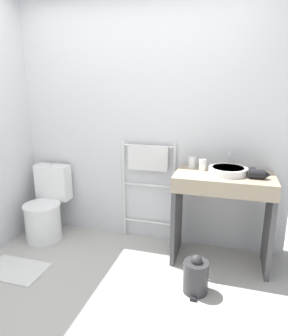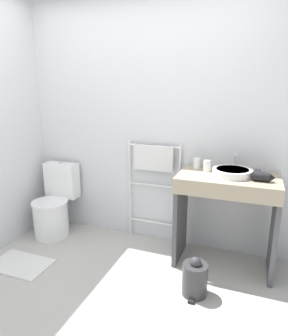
{
  "view_description": "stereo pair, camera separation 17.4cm",
  "coord_description": "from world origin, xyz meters",
  "px_view_note": "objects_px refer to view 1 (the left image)",
  "views": [
    {
      "loc": [
        0.88,
        -1.53,
        1.62
      ],
      "look_at": [
        0.24,
        0.64,
        1.01
      ],
      "focal_mm": 32.0,
      "sensor_mm": 36.0,
      "label": 1
    },
    {
      "loc": [
        1.04,
        -1.47,
        1.62
      ],
      "look_at": [
        0.24,
        0.64,
        1.01
      ],
      "focal_mm": 32.0,
      "sensor_mm": 36.0,
      "label": 2
    }
  ],
  "objects_px": {
    "hair_dryer": "(258,174)",
    "sink_basin": "(228,170)",
    "toilet": "(46,210)",
    "trash_bin": "(196,276)",
    "towel_radiator": "(148,169)",
    "cup_near_edge": "(203,164)",
    "cup_near_wall": "(192,162)"
  },
  "relations": [
    {
      "from": "sink_basin",
      "to": "cup_near_edge",
      "type": "height_order",
      "value": "cup_near_edge"
    },
    {
      "from": "sink_basin",
      "to": "trash_bin",
      "type": "relative_size",
      "value": 1.03
    },
    {
      "from": "cup_near_wall",
      "to": "toilet",
      "type": "bearing_deg",
      "value": -173.82
    },
    {
      "from": "cup_near_wall",
      "to": "trash_bin",
      "type": "relative_size",
      "value": 0.3
    },
    {
      "from": "cup_near_wall",
      "to": "cup_near_edge",
      "type": "bearing_deg",
      "value": -30.5
    },
    {
      "from": "toilet",
      "to": "trash_bin",
      "type": "xyz_separation_m",
      "value": [
        1.71,
        -0.49,
        -0.17
      ]
    },
    {
      "from": "hair_dryer",
      "to": "sink_basin",
      "type": "bearing_deg",
      "value": 164.96
    },
    {
      "from": "toilet",
      "to": "cup_near_wall",
      "type": "relative_size",
      "value": 7.93
    },
    {
      "from": "toilet",
      "to": "cup_near_wall",
      "type": "height_order",
      "value": "cup_near_wall"
    },
    {
      "from": "toilet",
      "to": "cup_near_edge",
      "type": "distance_m",
      "value": 1.78
    },
    {
      "from": "towel_radiator",
      "to": "cup_near_edge",
      "type": "distance_m",
      "value": 0.6
    },
    {
      "from": "towel_radiator",
      "to": "sink_basin",
      "type": "xyz_separation_m",
      "value": [
        0.8,
        -0.21,
        0.1
      ]
    },
    {
      "from": "toilet",
      "to": "towel_radiator",
      "type": "height_order",
      "value": "towel_radiator"
    },
    {
      "from": "sink_basin",
      "to": "cup_near_wall",
      "type": "bearing_deg",
      "value": 158.01
    },
    {
      "from": "cup_near_wall",
      "to": "hair_dryer",
      "type": "height_order",
      "value": "cup_near_wall"
    },
    {
      "from": "hair_dryer",
      "to": "cup_near_edge",
      "type": "bearing_deg",
      "value": 163.65
    },
    {
      "from": "cup_near_wall",
      "to": "sink_basin",
      "type": "bearing_deg",
      "value": -21.99
    },
    {
      "from": "cup_near_edge",
      "to": "trash_bin",
      "type": "xyz_separation_m",
      "value": [
        0.04,
        -0.6,
        -0.78
      ]
    },
    {
      "from": "toilet",
      "to": "trash_bin",
      "type": "bearing_deg",
      "value": -16.1
    },
    {
      "from": "towel_radiator",
      "to": "cup_near_wall",
      "type": "distance_m",
      "value": 0.49
    },
    {
      "from": "towel_radiator",
      "to": "trash_bin",
      "type": "height_order",
      "value": "towel_radiator"
    },
    {
      "from": "hair_dryer",
      "to": "towel_radiator",
      "type": "bearing_deg",
      "value": 165.06
    },
    {
      "from": "toilet",
      "to": "trash_bin",
      "type": "height_order",
      "value": "toilet"
    },
    {
      "from": "toilet",
      "to": "cup_near_edge",
      "type": "relative_size",
      "value": 7.7
    },
    {
      "from": "sink_basin",
      "to": "cup_near_wall",
      "type": "height_order",
      "value": "cup_near_wall"
    },
    {
      "from": "trash_bin",
      "to": "cup_near_wall",
      "type": "bearing_deg",
      "value": 102.5
    },
    {
      "from": "hair_dryer",
      "to": "trash_bin",
      "type": "relative_size",
      "value": 0.53
    },
    {
      "from": "trash_bin",
      "to": "cup_near_edge",
      "type": "bearing_deg",
      "value": 93.97
    },
    {
      "from": "towel_radiator",
      "to": "sink_basin",
      "type": "distance_m",
      "value": 0.83
    },
    {
      "from": "towel_radiator",
      "to": "hair_dryer",
      "type": "xyz_separation_m",
      "value": [
        1.05,
        -0.28,
        0.11
      ]
    },
    {
      "from": "sink_basin",
      "to": "cup_near_edge",
      "type": "distance_m",
      "value": 0.24
    },
    {
      "from": "sink_basin",
      "to": "cup_near_edge",
      "type": "relative_size",
      "value": 3.29
    }
  ]
}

